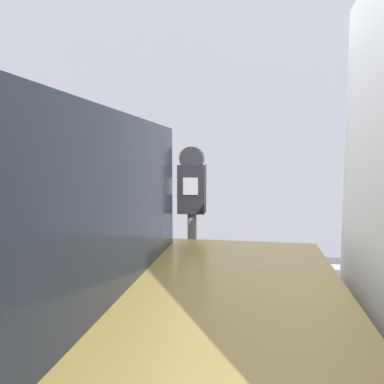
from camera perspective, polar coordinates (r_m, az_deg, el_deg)
sidewalk at (r=4.33m, az=-0.59°, el=-15.93°), size 24.00×2.80×0.13m
building_facade at (r=6.47m, az=2.74°, el=11.31°), size 24.00×0.30×4.61m
parking_meter at (r=2.80m, az=-0.00°, el=-2.61°), size 0.20×0.16×1.58m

